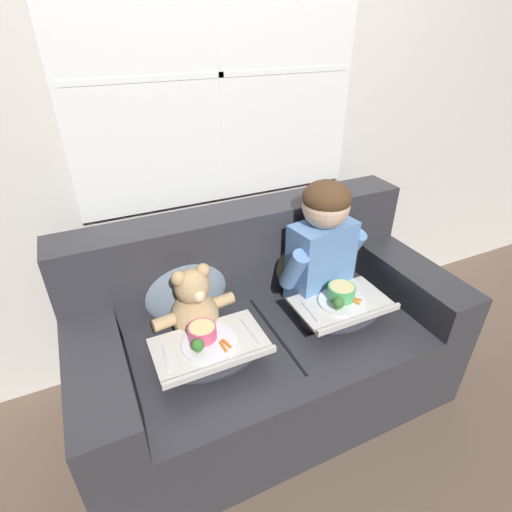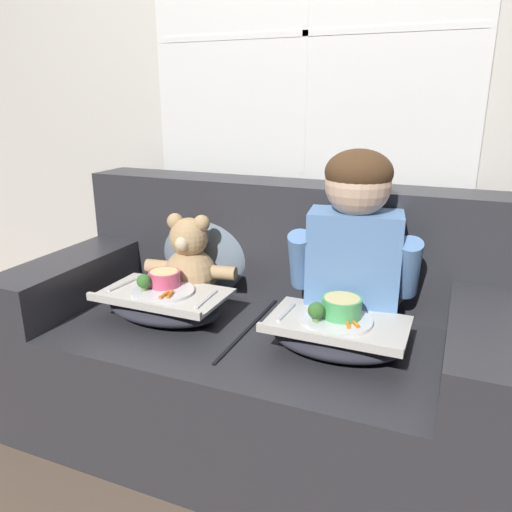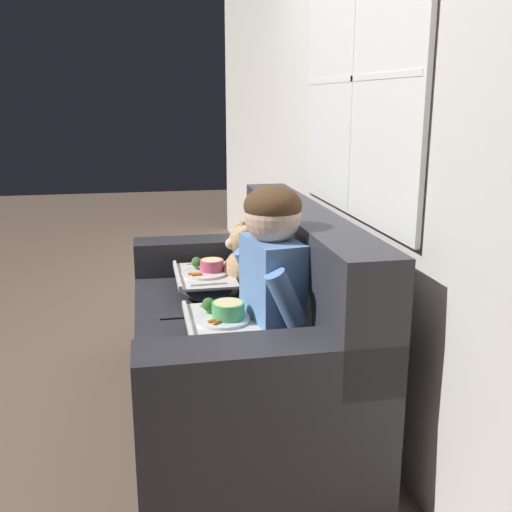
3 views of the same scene
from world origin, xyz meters
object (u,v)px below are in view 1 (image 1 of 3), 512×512
Objects in this scene: throw_pillow_behind_child at (305,252)px; throw_pillow_behind_teddy at (184,283)px; couch at (264,339)px; lap_tray_teddy at (210,352)px; teddy_bear at (195,308)px; child_figure at (323,238)px; lap_tray_child at (341,309)px.

throw_pillow_behind_teddy is (-0.65, 0.00, 0.00)m from throw_pillow_behind_child.
couch reaches higher than lap_tray_teddy.
throw_pillow_behind_child is 0.91× the size of lap_tray_teddy.
couch is at bearing -7.36° from teddy_bear.
teddy_bear is (-0.65, -0.00, -0.19)m from child_figure.
child_figure reaches higher than lap_tray_child.
lap_tray_child is at bearing -0.05° from lap_tray_teddy.
couch is 4.52× the size of teddy_bear.
throw_pillow_behind_child is at bearing -0.00° from throw_pillow_behind_teddy.
couch reaches higher than throw_pillow_behind_teddy.
lap_tray_child is at bearing -90.04° from throw_pillow_behind_child.
teddy_bear is (-0.33, 0.04, 0.28)m from couch.
lap_tray_child is (-0.00, -0.20, -0.28)m from child_figure.
child_figure reaches higher than throw_pillow_behind_teddy.
teddy_bear is 0.87× the size of lap_tray_child.
throw_pillow_behind_child is 0.36m from lap_tray_child.
lap_tray_child is 0.65m from lap_tray_teddy.
throw_pillow_behind_teddy is (-0.33, 0.19, 0.32)m from couch.
child_figure is at bearing 8.00° from couch.
teddy_bear is (-0.65, -0.14, -0.04)m from throw_pillow_behind_child.
throw_pillow_behind_teddy is at bearing 180.00° from throw_pillow_behind_child.
lap_tray_teddy is (-0.65, 0.00, -0.00)m from lap_tray_child.
couch is 3.77× the size of lap_tray_teddy.
couch is at bearing -172.00° from child_figure.
couch is 0.43m from teddy_bear.
throw_pillow_behind_child is 0.67× the size of child_figure.
throw_pillow_behind_child reaches higher than lap_tray_child.
couch is at bearing -150.19° from throw_pillow_behind_child.
throw_pillow_behind_child is at bearing 90.07° from child_figure.
child_figure is at bearing 89.88° from lap_tray_child.
teddy_bear reaches higher than lap_tray_teddy.
couch is 0.49m from throw_pillow_behind_child.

